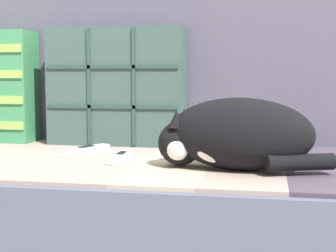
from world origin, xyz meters
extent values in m
cube|color=#3D3838|center=(0.00, 0.10, 0.08)|extent=(2.11, 0.91, 0.17)
cube|color=#4C5166|center=(0.00, 0.10, 0.26)|extent=(2.07, 0.89, 0.18)
cube|color=gray|center=(0.10, 0.08, 0.36)|extent=(0.20, 0.80, 0.01)
cube|color=gray|center=(0.30, 0.08, 0.36)|extent=(0.20, 0.80, 0.01)
cube|color=tan|center=(0.50, 0.08, 0.36)|extent=(0.20, 0.80, 0.01)
cube|color=gray|center=(0.70, 0.08, 0.36)|extent=(0.20, 0.80, 0.01)
cube|color=#423847|center=(0.89, 0.08, 0.36)|extent=(0.20, 0.80, 0.01)
cube|color=#514C60|center=(0.00, 0.48, 0.65)|extent=(2.07, 0.14, 0.58)
cube|color=#38514C|center=(0.23, 0.34, 0.57)|extent=(0.48, 0.13, 0.41)
cube|color=#28423D|center=(0.23, 0.27, 0.50)|extent=(0.46, 0.01, 0.01)
cube|color=#28423D|center=(0.15, 0.27, 0.57)|extent=(0.01, 0.01, 0.39)
cube|color=#28423D|center=(0.23, 0.27, 0.63)|extent=(0.46, 0.01, 0.01)
cube|color=#28423D|center=(0.30, 0.27, 0.57)|extent=(0.01, 0.01, 0.39)
ellipsoid|color=black|center=(0.68, -0.08, 0.45)|extent=(0.40, 0.23, 0.19)
sphere|color=black|center=(0.52, -0.06, 0.42)|extent=(0.12, 0.12, 0.12)
sphere|color=white|center=(0.52, -0.09, 0.42)|extent=(0.07, 0.07, 0.07)
ellipsoid|color=white|center=(0.62, -0.12, 0.43)|extent=(0.11, 0.04, 0.08)
cylinder|color=black|center=(0.83, -0.13, 0.39)|extent=(0.17, 0.10, 0.04)
cone|color=black|center=(0.51, -0.09, 0.49)|extent=(0.05, 0.05, 0.04)
cone|color=black|center=(0.52, -0.03, 0.49)|extent=(0.05, 0.05, 0.04)
cube|color=white|center=(0.33, 0.03, 0.37)|extent=(0.04, 0.14, 0.02)
cube|color=black|center=(0.33, 0.02, 0.38)|extent=(0.02, 0.05, 0.00)
cube|color=black|center=(0.33, 0.10, 0.37)|extent=(0.03, 0.01, 0.02)
torus|color=silver|center=(0.34, -0.06, 0.36)|extent=(0.05, 0.05, 0.01)
cube|color=white|center=(0.19, 0.13, 0.37)|extent=(0.10, 0.16, 0.02)
cube|color=black|center=(0.19, 0.12, 0.38)|extent=(0.04, 0.06, 0.00)
cube|color=black|center=(0.22, 0.20, 0.37)|extent=(0.03, 0.02, 0.02)
torus|color=silver|center=(0.15, 0.04, 0.36)|extent=(0.06, 0.06, 0.01)
camera|label=1|loc=(0.75, -1.40, 0.61)|focal=55.00mm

